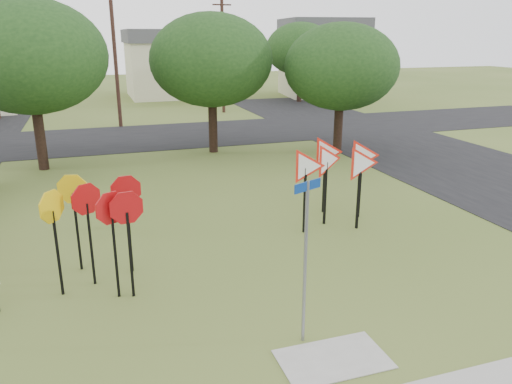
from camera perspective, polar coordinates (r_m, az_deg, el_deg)
ground at (r=11.64m, az=3.36°, el=-11.96°), size 140.00×140.00×0.00m
street_right at (r=25.67m, az=20.32°, el=3.57°), size 8.00×50.00×0.02m
street_far at (r=30.18m, az=-10.86°, el=6.31°), size 60.00×8.00×0.02m
curb_pad at (r=9.80m, az=8.81°, el=-18.37°), size 2.00×1.20×0.02m
street_name_sign at (r=9.34m, az=5.67°, el=-7.05°), size 0.62×0.30×3.25m
stop_sign_cluster at (r=11.99m, az=-17.74°, el=-2.08°), size 2.27×2.05×2.53m
yield_sign_cluster at (r=15.57m, az=9.14°, el=3.24°), size 3.38×1.85×2.65m
far_pole_a at (r=33.45m, az=-15.82°, el=14.98°), size 1.40×0.24×9.00m
far_pole_b at (r=38.68m, az=-3.82°, el=15.47°), size 1.40×0.24×8.50m
house_mid at (r=50.06m, az=-9.70°, el=14.35°), size 8.40×8.40×6.20m
house_right at (r=50.40m, az=7.53°, el=15.04°), size 8.30×8.30×7.20m
tree_near_left at (r=23.50m, az=-24.47°, el=13.91°), size 6.40×6.40×7.27m
tree_near_mid at (r=25.10m, az=-5.14°, el=14.77°), size 6.00×6.00×6.80m
tree_near_right at (r=25.36m, az=9.71°, el=13.91°), size 5.60×5.60×6.33m
tree_far_right at (r=45.07m, az=5.09°, el=15.97°), size 6.00×6.00×6.80m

